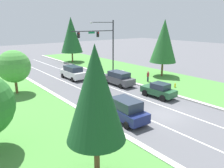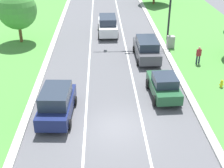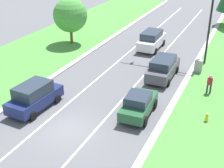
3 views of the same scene
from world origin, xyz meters
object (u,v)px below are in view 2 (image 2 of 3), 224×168
object	(u,v)px
white_suv	(108,25)
utility_cabinet	(171,42)
navy_suv	(57,103)
forest_sedan	(164,86)
oak_far_left_tree	(17,10)
pedestrian	(199,55)
fire_hydrant	(222,84)
graphite_suv	(147,48)

from	to	relation	value
white_suv	utility_cabinet	world-z (taller)	white_suv
navy_suv	forest_sedan	bearing A→B (deg)	20.97
white_suv	oak_far_left_tree	world-z (taller)	oak_far_left_tree
forest_sedan	pedestrian	distance (m)	6.83
navy_suv	forest_sedan	xyz separation A→B (m)	(7.36, 2.34, -0.15)
forest_sedan	pedestrian	size ratio (longest dim) A/B	2.51
white_suv	fire_hydrant	world-z (taller)	white_suv
utility_cabinet	pedestrian	distance (m)	4.36
utility_cabinet	pedestrian	world-z (taller)	pedestrian
utility_cabinet	pedestrian	xyz separation A→B (m)	(1.61, -4.04, 0.30)
white_suv	navy_suv	bearing A→B (deg)	-103.14
oak_far_left_tree	fire_hydrant	bearing A→B (deg)	-31.66
graphite_suv	utility_cabinet	bearing A→B (deg)	41.07
navy_suv	fire_hydrant	xyz separation A→B (m)	(12.02, 3.39, -0.68)
graphite_suv	white_suv	size ratio (longest dim) A/B	1.00
forest_sedan	utility_cabinet	distance (m)	9.82
navy_suv	oak_far_left_tree	bearing A→B (deg)	114.21
white_suv	utility_cabinet	size ratio (longest dim) A/B	4.02
navy_suv	oak_far_left_tree	world-z (taller)	oak_far_left_tree
utility_cabinet	oak_far_left_tree	distance (m)	15.66
graphite_suv	pedestrian	world-z (taller)	graphite_suv
graphite_suv	fire_hydrant	xyz separation A→B (m)	(4.92, -6.00, -0.63)
utility_cabinet	oak_far_left_tree	size ratio (longest dim) A/B	0.23
fire_hydrant	oak_far_left_tree	xyz separation A→B (m)	(-17.41, 10.74, 3.09)
forest_sedan	pedestrian	world-z (taller)	forest_sedan
navy_suv	pedestrian	xyz separation A→B (m)	(11.45, 7.80, -0.09)
navy_suv	utility_cabinet	bearing A→B (deg)	53.59
navy_suv	fire_hydrant	size ratio (longest dim) A/B	6.66
navy_suv	fire_hydrant	bearing A→B (deg)	19.11
utility_cabinet	fire_hydrant	distance (m)	8.72
forest_sedan	fire_hydrant	size ratio (longest dim) A/B	6.06
graphite_suv	forest_sedan	size ratio (longest dim) A/B	1.20
white_suv	oak_far_left_tree	bearing A→B (deg)	-166.08
white_suv	navy_suv	distance (m)	16.87
pedestrian	fire_hydrant	size ratio (longest dim) A/B	2.41
white_suv	graphite_suv	bearing A→B (deg)	-64.79
graphite_suv	pedestrian	xyz separation A→B (m)	(4.35, -1.60, -0.04)
fire_hydrant	white_suv	bearing A→B (deg)	122.45
graphite_suv	white_suv	bearing A→B (deg)	115.00
navy_suv	utility_cabinet	world-z (taller)	navy_suv
forest_sedan	graphite_suv	bearing A→B (deg)	89.61
pedestrian	oak_far_left_tree	bearing A→B (deg)	-39.78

